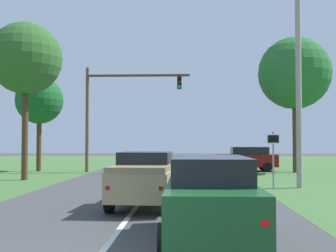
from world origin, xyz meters
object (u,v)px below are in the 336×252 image
at_px(crossing_suv_far, 247,158).
at_px(utility_pole_right, 299,82).
at_px(keep_moving_sign, 273,152).
at_px(extra_tree_2, 26,59).
at_px(red_suv_near, 210,197).
at_px(extra_tree_1, 39,101).
at_px(pickup_truck_lead, 146,178).
at_px(traffic_light, 114,103).
at_px(oak_tree_right, 294,73).

bearing_deg(crossing_suv_far, utility_pole_right, -85.61).
distance_m(keep_moving_sign, extra_tree_2, 15.12).
xyz_separation_m(red_suv_near, extra_tree_2, (-9.95, 14.87, 6.08)).
bearing_deg(utility_pole_right, extra_tree_1, 146.89).
bearing_deg(keep_moving_sign, pickup_truck_lead, -134.45).
height_order(traffic_light, extra_tree_2, extra_tree_2).
bearing_deg(oak_tree_right, utility_pole_right, -103.12).
relative_size(red_suv_near, extra_tree_2, 0.52).
bearing_deg(pickup_truck_lead, red_suv_near, -69.62).
bearing_deg(extra_tree_1, traffic_light, -7.38).
height_order(keep_moving_sign, extra_tree_2, extra_tree_2).
xyz_separation_m(crossing_suv_far, utility_pole_right, (0.89, -11.54, 4.20)).
xyz_separation_m(red_suv_near, traffic_light, (-5.82, 21.37, 4.07)).
relative_size(keep_moving_sign, extra_tree_1, 0.38).
xyz_separation_m(pickup_truck_lead, oak_tree_right, (9.27, 16.40, 6.21)).
bearing_deg(keep_moving_sign, oak_tree_right, 70.81).
relative_size(oak_tree_right, extra_tree_1, 1.37).
distance_m(red_suv_near, keep_moving_sign, 11.41).
xyz_separation_m(oak_tree_right, utility_pole_right, (-2.40, -10.28, -2.04)).
height_order(red_suv_near, extra_tree_1, extra_tree_1).
distance_m(red_suv_near, utility_pole_right, 13.01).
distance_m(utility_pole_right, extra_tree_1, 19.82).
bearing_deg(traffic_light, keep_moving_sign, -48.30).
relative_size(pickup_truck_lead, keep_moving_sign, 1.95).
height_order(traffic_light, crossing_suv_far, traffic_light).
xyz_separation_m(keep_moving_sign, crossing_suv_far, (0.47, 12.04, -0.77)).
bearing_deg(red_suv_near, extra_tree_1, 117.78).
bearing_deg(extra_tree_1, pickup_truck_lead, -60.13).
bearing_deg(extra_tree_2, extra_tree_1, 103.19).
distance_m(oak_tree_right, utility_pole_right, 10.76).
distance_m(crossing_suv_far, utility_pole_right, 12.31).
bearing_deg(red_suv_near, oak_tree_right, 71.21).
xyz_separation_m(pickup_truck_lead, utility_pole_right, (6.87, 6.12, 4.18)).
bearing_deg(utility_pole_right, extra_tree_2, 166.53).
relative_size(traffic_light, oak_tree_right, 0.78).
height_order(traffic_light, extra_tree_1, traffic_light).
xyz_separation_m(pickup_truck_lead, traffic_light, (-3.89, 16.19, 4.10)).
distance_m(red_suv_near, crossing_suv_far, 23.20).
relative_size(traffic_light, crossing_suv_far, 1.71).
xyz_separation_m(traffic_light, keep_moving_sign, (9.41, -10.56, -3.35)).
bearing_deg(utility_pole_right, traffic_light, 136.91).
height_order(keep_moving_sign, crossing_suv_far, keep_moving_sign).
xyz_separation_m(red_suv_near, extra_tree_1, (-11.66, 22.13, 4.32)).
bearing_deg(crossing_suv_far, traffic_light, -171.53).
relative_size(pickup_truck_lead, extra_tree_2, 0.57).
distance_m(traffic_light, extra_tree_1, 5.89).
bearing_deg(traffic_light, extra_tree_2, -122.45).
bearing_deg(extra_tree_2, pickup_truck_lead, -50.34).
bearing_deg(red_suv_near, traffic_light, 105.23).
bearing_deg(extra_tree_1, crossing_suv_far, 2.61).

